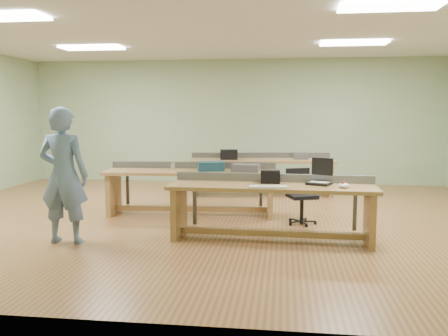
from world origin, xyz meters
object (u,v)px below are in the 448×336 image
at_px(workbench_front, 272,199).
at_px(person, 64,176).
at_px(camera_bag, 270,177).
at_px(parts_bin_grey, 246,168).
at_px(workbench_mid, 191,182).
at_px(parts_bin_teal, 211,166).
at_px(drinks_can, 173,166).
at_px(mug, 201,168).
at_px(workbench_back, 262,168).
at_px(task_chair, 301,204).
at_px(laptop_base, 319,184).

height_order(workbench_front, person, person).
distance_m(camera_bag, parts_bin_grey, 1.34).
bearing_deg(camera_bag, workbench_mid, 133.41).
relative_size(workbench_front, parts_bin_teal, 6.50).
bearing_deg(parts_bin_grey, drinks_can, 178.86).
height_order(workbench_front, parts_bin_grey, parts_bin_grey).
bearing_deg(parts_bin_grey, workbench_mid, 176.83).
distance_m(person, mug, 2.42).
bearing_deg(mug, parts_bin_teal, 3.95).
distance_m(workbench_front, camera_bag, 0.32).
height_order(workbench_back, camera_bag, camera_bag).
height_order(camera_bag, drinks_can, camera_bag).
bearing_deg(workbench_mid, drinks_can, -178.03).
bearing_deg(task_chair, workbench_mid, 145.92).
height_order(workbench_mid, laptop_base, workbench_mid).
height_order(parts_bin_grey, mug, parts_bin_grey).
distance_m(workbench_front, workbench_back, 3.56).
distance_m(workbench_back, drinks_can, 2.54).
height_order(workbench_front, mug, workbench_front).
relative_size(workbench_front, workbench_back, 0.91).
height_order(workbench_mid, parts_bin_teal, parts_bin_teal).
distance_m(workbench_mid, drinks_can, 0.40).
xyz_separation_m(camera_bag, drinks_can, (-1.66, 1.29, -0.03)).
distance_m(person, laptop_base, 3.36).
relative_size(workbench_front, task_chair, 3.26).
bearing_deg(person, parts_bin_grey, -139.11).
bearing_deg(drinks_can, camera_bag, -37.85).
xyz_separation_m(workbench_mid, person, (-1.30, -1.94, 0.34)).
bearing_deg(parts_bin_grey, task_chair, -24.12).
bearing_deg(laptop_base, task_chair, 125.72).
height_order(workbench_mid, workbench_back, same).
relative_size(workbench_back, camera_bag, 11.66).
bearing_deg(person, task_chair, -153.78).
height_order(workbench_back, laptop_base, workbench_back).
xyz_separation_m(person, drinks_can, (1.00, 1.91, -0.08)).
height_order(task_chair, parts_bin_grey, parts_bin_grey).
distance_m(workbench_front, parts_bin_grey, 1.50).
height_order(workbench_front, parts_bin_teal, parts_bin_teal).
bearing_deg(camera_bag, workbench_front, -82.17).
bearing_deg(workbench_back, person, -127.38).
relative_size(laptop_base, drinks_can, 2.38).
xyz_separation_m(task_chair, parts_bin_teal, (-1.47, 0.44, 0.51)).
bearing_deg(parts_bin_teal, parts_bin_grey, -4.66).
xyz_separation_m(workbench_mid, camera_bag, (1.36, -1.32, 0.28)).
height_order(workbench_front, laptop_base, workbench_front).
relative_size(workbench_mid, parts_bin_grey, 6.56).
relative_size(parts_bin_teal, mug, 3.91).
relative_size(workbench_front, camera_bag, 10.61).
height_order(workbench_front, task_chair, workbench_front).
bearing_deg(mug, camera_bag, -47.59).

